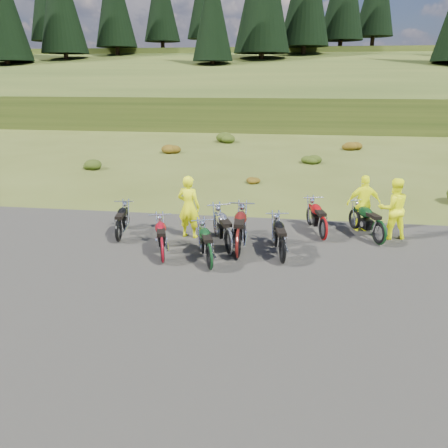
% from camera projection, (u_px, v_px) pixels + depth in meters
% --- Properties ---
extents(ground, '(300.00, 300.00, 0.00)m').
position_uv_depth(ground, '(238.00, 265.00, 11.41)').
color(ground, '#404918').
rests_on(ground, ground).
extents(gravel_pad, '(20.00, 12.00, 0.04)m').
position_uv_depth(gravel_pad, '(227.00, 302.00, 9.53)').
color(gravel_pad, black).
rests_on(gravel_pad, ground).
extents(hill_slope, '(300.00, 45.97, 9.37)m').
position_uv_depth(hill_slope, '(280.00, 113.00, 58.28)').
color(hill_slope, '#293A13').
rests_on(hill_slope, ground).
extents(hill_plateau, '(300.00, 90.00, 9.17)m').
position_uv_depth(hill_plateau, '(285.00, 95.00, 114.53)').
color(hill_plateau, '#293A13').
rests_on(hill_plateau, ground).
extents(conifer_14, '(5.28, 5.28, 14.00)m').
position_uv_depth(conifer_14, '(1.00, 7.00, 78.56)').
color(conifer_14, black).
rests_on(conifer_14, ground).
extents(conifer_20, '(5.72, 5.72, 15.00)m').
position_uv_depth(conifer_20, '(202.00, 0.00, 78.06)').
color(conifer_20, black).
rests_on(conifer_20, ground).
extents(conifer_21, '(5.28, 5.28, 14.00)m').
position_uv_depth(conifer_21, '(212.00, 11.00, 55.46)').
color(conifer_21, black).
rests_on(conifer_21, ground).
extents(shrub_1, '(1.03, 1.03, 0.61)m').
position_uv_depth(shrub_1, '(91.00, 163.00, 23.12)').
color(shrub_1, '#1D330C').
rests_on(shrub_1, ground).
extents(shrub_2, '(1.30, 1.30, 0.77)m').
position_uv_depth(shrub_2, '(170.00, 148.00, 27.68)').
color(shrub_2, '#62380C').
rests_on(shrub_2, ground).
extents(shrub_3, '(1.56, 1.56, 0.92)m').
position_uv_depth(shrub_3, '(227.00, 136.00, 32.23)').
color(shrub_3, '#1D330C').
rests_on(shrub_3, ground).
extents(shrub_4, '(0.77, 0.77, 0.45)m').
position_uv_depth(shrub_4, '(252.00, 178.00, 20.01)').
color(shrub_4, '#62380C').
rests_on(shrub_4, ground).
extents(shrub_5, '(1.03, 1.03, 0.61)m').
position_uv_depth(shrub_5, '(311.00, 158.00, 24.57)').
color(shrub_5, '#1D330C').
rests_on(shrub_5, ground).
extents(shrub_6, '(1.30, 1.30, 0.77)m').
position_uv_depth(shrub_6, '(351.00, 144.00, 29.12)').
color(shrub_6, '#62380C').
rests_on(shrub_6, ground).
extents(motorcycle_0, '(0.92, 1.94, 0.98)m').
position_uv_depth(motorcycle_0, '(119.00, 242.00, 12.94)').
color(motorcycle_0, black).
rests_on(motorcycle_0, ground).
extents(motorcycle_1, '(1.22, 2.05, 1.02)m').
position_uv_depth(motorcycle_1, '(163.00, 263.00, 11.50)').
color(motorcycle_1, maroon).
rests_on(motorcycle_1, ground).
extents(motorcycle_2, '(1.25, 2.02, 1.00)m').
position_uv_depth(motorcycle_2, '(210.00, 270.00, 11.09)').
color(motorcycle_2, black).
rests_on(motorcycle_2, ground).
extents(motorcycle_3, '(1.47, 2.26, 1.13)m').
position_uv_depth(motorcycle_3, '(229.00, 255.00, 12.00)').
color(motorcycle_3, '#A0A0A5').
rests_on(motorcycle_3, ground).
extents(motorcycle_4, '(0.85, 2.34, 1.21)m').
position_uv_depth(motorcycle_4, '(238.00, 259.00, 11.77)').
color(motorcycle_4, '#4E0F0D').
rests_on(motorcycle_4, ground).
extents(motorcycle_5, '(1.00, 2.09, 1.05)m').
position_uv_depth(motorcycle_5, '(282.00, 264.00, 11.45)').
color(motorcycle_5, black).
rests_on(motorcycle_5, ground).
extents(motorcycle_6, '(1.13, 2.10, 1.05)m').
position_uv_depth(motorcycle_6, '(322.00, 241.00, 13.07)').
color(motorcycle_6, maroon).
rests_on(motorcycle_6, ground).
extents(motorcycle_7, '(1.40, 2.16, 1.07)m').
position_uv_depth(motorcycle_7, '(378.00, 245.00, 12.72)').
color(motorcycle_7, black).
rests_on(motorcycle_7, ground).
extents(person_middle, '(0.77, 0.58, 1.90)m').
position_uv_depth(person_middle, '(189.00, 208.00, 13.03)').
color(person_middle, '#F4FD0D').
rests_on(person_middle, ground).
extents(person_right_a, '(1.02, 0.86, 1.84)m').
position_uv_depth(person_right_a, '(393.00, 209.00, 12.96)').
color(person_right_a, '#F4FD0D').
rests_on(person_right_a, ground).
extents(person_right_b, '(1.09, 0.55, 1.78)m').
position_uv_depth(person_right_b, '(364.00, 204.00, 13.61)').
color(person_right_b, '#F4FD0D').
rests_on(person_right_b, ground).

